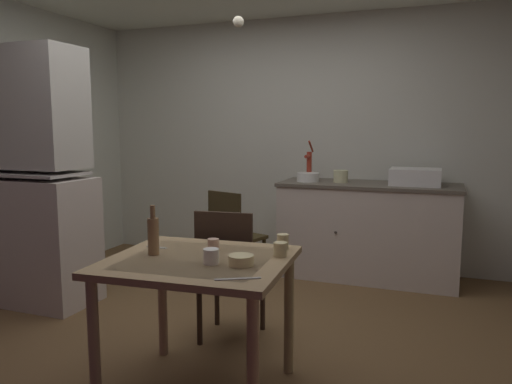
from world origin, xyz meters
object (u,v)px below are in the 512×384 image
Objects in this scene: chair_far_side at (229,272)px; glass_bottle at (153,235)px; mug_dark at (211,256)px; mixing_bowl_counter at (308,177)px; dining_table at (199,278)px; hand_pump at (309,163)px; serving_bowl_wide at (241,260)px; sink_basin at (415,177)px; chair_by_counter at (233,234)px; hutch_cabinet at (30,186)px.

chair_far_side is 0.78m from glass_bottle.
mixing_bowl_counter is at bearing 93.26° from mug_dark.
mixing_bowl_counter reaches higher than chair_far_side.
dining_table is 12.36× the size of mug_dark.
hand_pump reaches higher than serving_bowl_wide.
sink_basin is 2.55m from serving_bowl_wide.
hand_pump is at bearing 99.40° from mixing_bowl_counter.
serving_bowl_wide is at bearing -65.67° from chair_by_counter.
dining_table is at bearing 4.55° from glass_bottle.
glass_bottle is at bearing -116.55° from sink_basin.
sink_basin is at bearing 74.14° from serving_bowl_wide.
chair_far_side is at bearing 99.97° from dining_table.
mixing_bowl_counter is at bearing -177.08° from sink_basin.
hand_pump is at bearing 96.93° from serving_bowl_wide.
sink_basin is 2.71m from glass_bottle.
glass_bottle reaches higher than mug_dark.
serving_bowl_wide is at bearing -9.82° from dining_table.
hutch_cabinet reaches higher than serving_bowl_wide.
hand_pump is 2.54m from mug_dark.
serving_bowl_wide is at bearing -61.83° from chair_far_side.
mug_dark is at bearing -108.82° from sink_basin.
hutch_cabinet is at bearing -150.87° from sink_basin.
chair_by_counter is 2.04m from mug_dark.
serving_bowl_wide is at bearing -21.20° from hutch_cabinet.
mixing_bowl_counter is at bearing 39.36° from hutch_cabinet.
dining_table is 7.78× the size of serving_bowl_wide.
hand_pump is 0.40× the size of dining_table.
sink_basin is 1.00m from hand_pump.
glass_bottle is at bearing -26.28° from hutch_cabinet.
chair_by_counter is at bearing 110.13° from mug_dark.
hutch_cabinet reaches higher than glass_bottle.
dining_table is at bearing -111.61° from sink_basin.
hand_pump is 2.48m from glass_bottle.
hand_pump is 1.03m from chair_by_counter.
mixing_bowl_counter is at bearing 84.51° from glass_bottle.
mug_dark is at bearing -168.93° from serving_bowl_wide.
hand_pump is 3.08× the size of serving_bowl_wide.
sink_basin reaches higher than mug_dark.
chair_far_side is 1.26m from chair_by_counter.
chair_far_side is at bearing -121.27° from sink_basin.
mixing_bowl_counter reaches higher than chair_by_counter.
chair_by_counter is (-0.47, 1.17, -0.02)m from chair_far_side.
chair_by_counter is 3.18× the size of glass_bottle.
chair_by_counter is (-0.56, -0.53, -0.49)m from mixing_bowl_counter.
mug_dark is (-0.84, -2.47, -0.20)m from sink_basin.
dining_table is 0.29m from serving_bowl_wide.
hand_pump is 0.16m from mixing_bowl_counter.
chair_by_counter is at bearing 37.33° from hutch_cabinet.
chair_far_side is (-0.08, -1.70, -0.47)m from mixing_bowl_counter.
hutch_cabinet is 25.57× the size of mug_dark.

